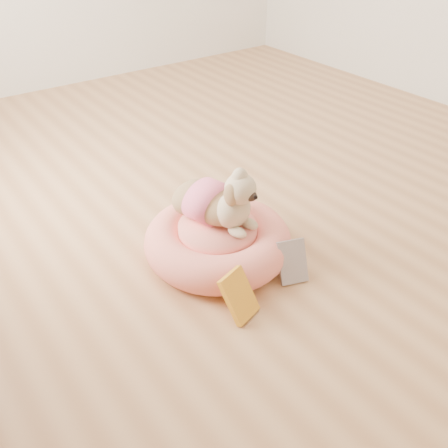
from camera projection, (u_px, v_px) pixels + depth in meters
floor at (251, 171)px, 3.12m from camera, size 4.50×4.50×0.00m
pet_bed at (218, 241)px, 2.35m from camera, size 0.69×0.69×0.18m
dog at (218, 191)px, 2.24m from camera, size 0.41×0.50×0.32m
book_yellow at (239, 296)px, 2.02m from camera, size 0.17×0.16×0.19m
book_white at (293, 262)px, 2.22m from camera, size 0.16×0.14×0.18m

